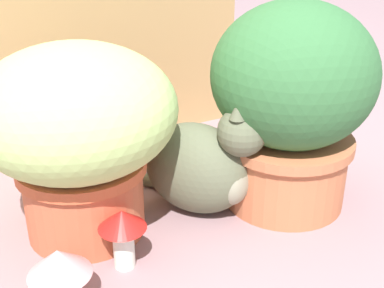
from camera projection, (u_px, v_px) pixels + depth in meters
name	position (u px, v px, depth m)	size (l,w,h in m)	color
ground_plane	(125.00, 234.00, 1.15)	(6.00, 6.00, 0.00)	gray
grass_planter	(78.00, 129.00, 1.06)	(0.42, 0.42, 0.43)	#C05A3A
leafy_planter	(291.00, 100.00, 1.17)	(0.38, 0.38, 0.49)	#C26843
cat	(203.00, 165.00, 1.18)	(0.29, 0.38, 0.32)	#595E46
mushroom_ornament_red	(123.00, 228.00, 1.01)	(0.10, 0.10, 0.13)	silver
mushroom_ornament_pink	(59.00, 267.00, 0.91)	(0.12, 0.12, 0.12)	silver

